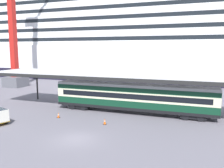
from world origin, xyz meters
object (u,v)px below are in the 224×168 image
object	(u,v)px
train_carriage	(133,97)
traffic_cone_near	(58,115)
cruise_ship	(129,39)
traffic_cone_mid	(105,121)
dockside_crane	(14,8)

from	to	relation	value
train_carriage	traffic_cone_near	distance (m)	10.41
train_carriage	cruise_ship	bearing A→B (deg)	107.33
traffic_cone_mid	dockside_crane	xyz separation A→B (m)	(-30.18, 20.00, 17.83)
cruise_ship	traffic_cone_mid	xyz separation A→B (m)	(11.31, -48.03, -11.81)
cruise_ship	train_carriage	bearing A→B (deg)	-72.67
traffic_cone_near	traffic_cone_mid	world-z (taller)	traffic_cone_mid
train_carriage	traffic_cone_near	xyz separation A→B (m)	(-8.48, -5.70, -1.96)
train_carriage	traffic_cone_mid	size ratio (longest dim) A/B	31.09
traffic_cone_mid	cruise_ship	bearing A→B (deg)	103.25
train_carriage	traffic_cone_mid	world-z (taller)	train_carriage
traffic_cone_near	dockside_crane	size ratio (longest dim) A/B	0.01
cruise_ship	dockside_crane	bearing A→B (deg)	-123.95
dockside_crane	traffic_cone_mid	bearing A→B (deg)	-33.54
train_carriage	traffic_cone_near	bearing A→B (deg)	-146.11
traffic_cone_near	traffic_cone_mid	distance (m)	6.78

